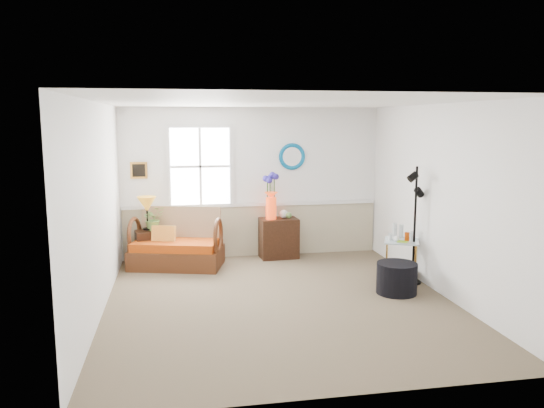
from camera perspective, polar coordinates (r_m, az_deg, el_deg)
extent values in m
cube|color=#6B5D49|center=(7.13, 0.82, -10.45)|extent=(4.50, 5.00, 0.01)
cube|color=white|center=(6.73, 0.87, 10.92)|extent=(4.50, 5.00, 0.01)
cube|color=white|center=(9.26, -2.12, 2.30)|extent=(4.50, 0.01, 2.60)
cube|color=white|center=(4.43, 7.08, -5.05)|extent=(4.50, 0.01, 2.60)
cube|color=white|center=(6.76, -18.23, -0.60)|extent=(0.01, 5.00, 2.60)
cube|color=white|center=(7.57, 17.81, 0.40)|extent=(0.01, 5.00, 2.60)
cube|color=tan|center=(9.37, -2.07, -2.88)|extent=(4.46, 0.02, 0.90)
cube|color=white|center=(9.28, -2.08, -0.05)|extent=(4.46, 0.04, 0.06)
cube|color=gold|center=(9.14, -14.13, 3.53)|extent=(0.28, 0.03, 0.28)
torus|color=#0675A5|center=(9.32, 2.16, 5.13)|extent=(0.47, 0.07, 0.47)
imported|color=#5D8341|center=(8.97, -12.66, -1.81)|extent=(0.51, 0.52, 0.31)
cylinder|color=black|center=(7.60, 13.26, -7.77)|extent=(0.56, 0.56, 0.43)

